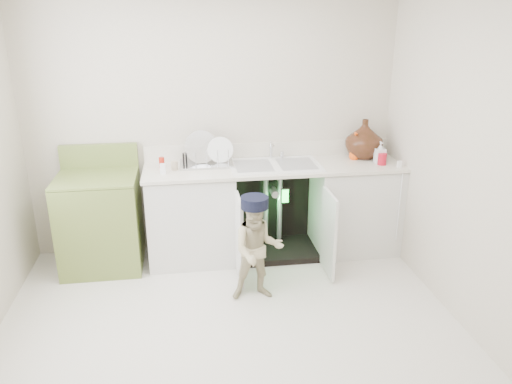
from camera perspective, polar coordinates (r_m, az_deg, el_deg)
ground at (r=3.93m, az=-2.87°, el=-15.21°), size 3.50×3.50×0.00m
room_shell at (r=3.37m, az=-3.23°, el=2.44°), size 6.00×5.50×1.26m
counter_run at (r=4.84m, az=2.62°, el=-1.57°), size 2.44×1.02×1.28m
avocado_stove at (r=4.81m, az=-17.31°, el=-3.08°), size 0.71×0.65×1.10m
repair_worker at (r=4.07m, az=0.19°, el=-6.43°), size 0.57×0.63×0.89m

